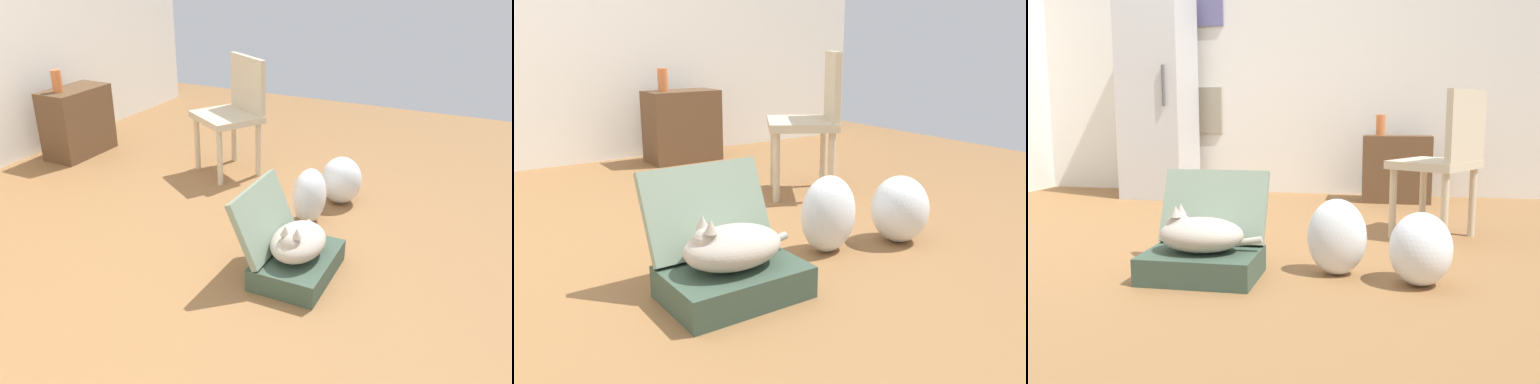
# 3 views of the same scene
# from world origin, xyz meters

# --- Properties ---
(ground_plane) EXTENTS (7.68, 7.68, 0.00)m
(ground_plane) POSITION_xyz_m (0.00, 0.00, 0.00)
(ground_plane) COLOR olive
(ground_plane) RESTS_ON ground
(suitcase_base) EXTENTS (0.53, 0.37, 0.13)m
(suitcase_base) POSITION_xyz_m (0.19, -0.58, 0.06)
(suitcase_base) COLOR #384C3D
(suitcase_base) RESTS_ON ground
(suitcase_lid) EXTENTS (0.53, 0.18, 0.36)m
(suitcase_lid) POSITION_xyz_m (0.19, -0.37, 0.31)
(suitcase_lid) COLOR gray
(suitcase_lid) RESTS_ON suitcase_base
(cat) EXTENTS (0.48, 0.28, 0.22)m
(cat) POSITION_xyz_m (0.19, -0.58, 0.21)
(cat) COLOR #B2A899
(cat) RESTS_ON suitcase_base
(plastic_bag_white) EXTENTS (0.28, 0.21, 0.37)m
(plastic_bag_white) POSITION_xyz_m (0.81, -0.41, 0.18)
(plastic_bag_white) COLOR silver
(plastic_bag_white) RESTS_ON ground
(plastic_bag_clear) EXTENTS (0.28, 0.28, 0.33)m
(plastic_bag_clear) POSITION_xyz_m (1.19, -0.50, 0.17)
(plastic_bag_clear) COLOR silver
(plastic_bag_clear) RESTS_ON ground
(side_table) EXTENTS (0.58, 0.32, 0.58)m
(side_table) POSITION_xyz_m (1.15, 1.85, 0.29)
(side_table) COLOR brown
(side_table) RESTS_ON ground
(vase_tall) EXTENTS (0.08, 0.08, 0.18)m
(vase_tall) POSITION_xyz_m (1.00, 1.86, 0.67)
(vase_tall) COLOR #CC6B38
(vase_tall) RESTS_ON side_table
(chair) EXTENTS (0.61, 0.63, 0.90)m
(chair) POSITION_xyz_m (1.39, 0.45, 0.50)
(chair) COLOR beige
(chair) RESTS_ON ground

